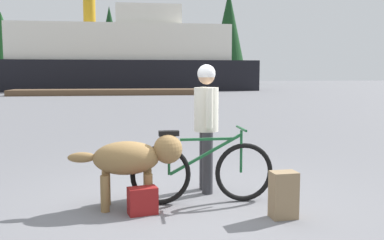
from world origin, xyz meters
name	(u,v)px	position (x,y,z in m)	size (l,w,h in m)	color
ground_plane	(178,203)	(0.00, 0.00, 0.00)	(160.00, 160.00, 0.00)	slate
bicycle	(202,171)	(0.28, -0.03, 0.39)	(1.74, 0.44, 0.92)	black
person_cyclist	(206,116)	(0.42, 0.46, 1.01)	(0.32, 0.53, 1.68)	#333338
dog	(134,159)	(-0.53, -0.08, 0.58)	(1.32, 0.46, 0.85)	olive
backpack	(284,195)	(1.08, -0.69, 0.26)	(0.28, 0.20, 0.51)	#8C7251
handbag_pannier	(143,201)	(-0.44, -0.35, 0.15)	(0.32, 0.18, 0.30)	maroon
dock_pier	(106,92)	(-2.40, 26.51, 0.20)	(13.43, 2.61, 0.40)	brown
ferry_boat	(124,59)	(-1.26, 35.51, 2.89)	(24.31, 7.33, 8.31)	black
pine_tree_far_left	(2,38)	(-16.49, 51.19, 5.87)	(4.15, 4.15, 9.15)	#4C331E
pine_tree_center	(110,38)	(-3.45, 54.60, 6.31)	(3.70, 3.70, 10.62)	#4C331E
pine_tree_far_right	(229,26)	(12.85, 53.29, 8.07)	(4.16, 4.16, 13.01)	#4C331E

